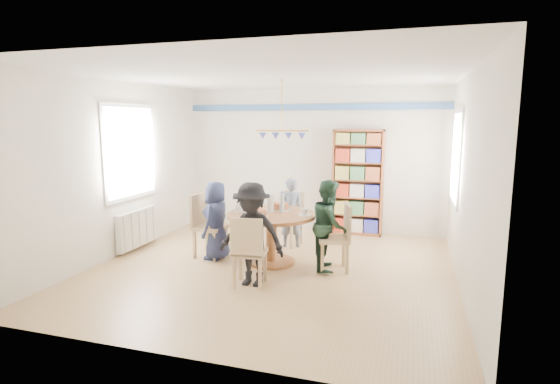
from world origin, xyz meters
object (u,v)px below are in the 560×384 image
at_px(chair_far, 291,216).
at_px(dining_table, 271,226).
at_px(person_right, 329,225).
at_px(bookshelf, 358,183).
at_px(person_near, 252,235).
at_px(person_left, 216,220).
at_px(chair_left, 205,222).
at_px(chair_right, 339,234).
at_px(radiator, 138,228).
at_px(person_far, 291,213).
at_px(chair_near, 248,249).

bearing_deg(chair_far, dining_table, -90.26).
bearing_deg(person_right, bookshelf, -12.92).
height_order(dining_table, chair_far, chair_far).
bearing_deg(dining_table, bookshelf, 64.56).
bearing_deg(person_near, person_left, 138.59).
distance_m(dining_table, chair_left, 1.08).
relative_size(chair_left, chair_far, 1.09).
distance_m(chair_right, chair_far, 1.47).
height_order(chair_right, person_right, person_right).
xyz_separation_m(chair_left, chair_far, (1.08, 1.03, -0.04)).
xyz_separation_m(person_right, person_near, (-0.83, -0.90, 0.02)).
distance_m(radiator, person_far, 2.53).
xyz_separation_m(radiator, person_far, (2.37, 0.86, 0.23)).
distance_m(chair_far, person_near, 1.97).
relative_size(person_left, person_near, 0.90).
relative_size(chair_left, person_near, 0.74).
height_order(chair_left, person_near, person_near).
xyz_separation_m(radiator, bookshelf, (3.32, 2.04, 0.60)).
xyz_separation_m(person_near, bookshelf, (0.96, 3.00, 0.29)).
bearing_deg(radiator, bookshelf, 31.55).
distance_m(radiator, chair_far, 2.54).
bearing_deg(radiator, chair_right, -1.31).
bearing_deg(bookshelf, person_right, -93.56).
relative_size(person_right, person_near, 0.96).
distance_m(chair_right, person_left, 1.87).
height_order(chair_far, person_near, person_near).
bearing_deg(radiator, chair_near, -24.20).
height_order(person_left, bookshelf, bookshelf).
bearing_deg(person_far, bookshelf, -146.39).
bearing_deg(person_left, person_far, 141.00).
xyz_separation_m(dining_table, chair_far, (0.00, 1.05, -0.06)).
height_order(chair_far, bookshelf, bookshelf).
bearing_deg(person_left, chair_near, 47.31).
relative_size(chair_right, person_near, 0.72).
bearing_deg(dining_table, chair_left, 179.26).
relative_size(chair_right, chair_near, 1.04).
bearing_deg(person_near, chair_right, 44.80).
bearing_deg(dining_table, person_left, -176.79).
relative_size(radiator, person_near, 0.75).
bearing_deg(person_near, dining_table, 94.75).
bearing_deg(person_left, dining_table, 97.76).
distance_m(chair_near, person_right, 1.31).
xyz_separation_m(person_left, person_near, (0.90, -0.87, 0.07)).
bearing_deg(bookshelf, chair_far, -133.52).
relative_size(chair_far, person_left, 0.76).
bearing_deg(person_near, chair_far, 93.37).
relative_size(chair_left, person_right, 0.77).
relative_size(radiator, chair_far, 1.10).
height_order(dining_table, bookshelf, bookshelf).
distance_m(chair_far, person_left, 1.40).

